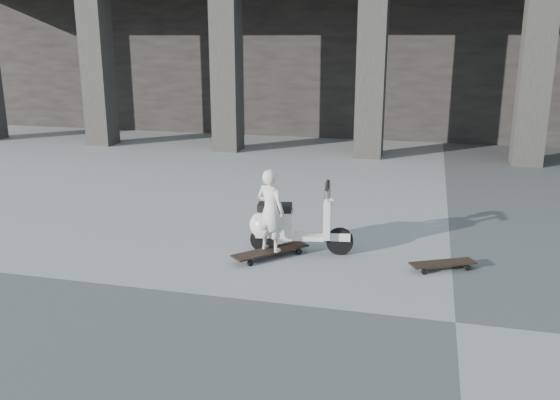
% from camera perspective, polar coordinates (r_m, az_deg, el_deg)
% --- Properties ---
extents(ground, '(90.00, 90.00, 0.00)m').
position_cam_1_polar(ground, '(6.37, 16.54, -11.23)').
color(ground, '#464643').
rests_on(ground, ground).
extents(colonnade, '(28.00, 8.82, 6.00)m').
position_cam_1_polar(colonnade, '(19.49, 15.96, 15.50)').
color(colonnade, black).
rests_on(colonnade, ground).
extents(longboard, '(0.90, 0.96, 0.11)m').
position_cam_1_polar(longboard, '(7.77, -0.91, -4.97)').
color(longboard, black).
rests_on(longboard, ground).
extents(skateboard_spare, '(0.83, 0.56, 0.10)m').
position_cam_1_polar(skateboard_spare, '(7.65, 15.38, -5.96)').
color(skateboard_spare, black).
rests_on(skateboard_spare, ground).
extents(child, '(0.46, 0.38, 1.08)m').
position_cam_1_polar(child, '(7.59, -0.93, -0.99)').
color(child, beige).
rests_on(child, longboard).
extents(scooter, '(1.38, 0.53, 0.96)m').
position_cam_1_polar(scooter, '(7.87, 0.35, -2.40)').
color(scooter, black).
rests_on(scooter, ground).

